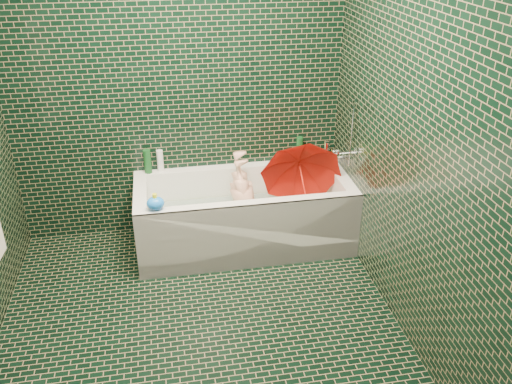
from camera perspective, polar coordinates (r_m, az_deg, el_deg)
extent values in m
plane|color=black|center=(3.67, -5.74, -14.58)|extent=(2.80, 2.80, 0.00)
plane|color=black|center=(4.29, -8.30, 11.09)|extent=(2.80, 0.00, 2.80)
plane|color=black|center=(1.79, -3.36, -14.83)|extent=(2.80, 0.00, 2.80)
plane|color=black|center=(3.30, 16.32, 5.09)|extent=(0.00, 2.80, 2.80)
cube|color=white|center=(4.47, -1.25, -4.47)|extent=(1.70, 0.75, 0.15)
cube|color=white|center=(4.62, -1.93, 0.54)|extent=(1.70, 0.10, 0.40)
cube|color=white|center=(4.06, -0.54, -3.60)|extent=(1.70, 0.10, 0.40)
cube|color=white|center=(4.51, 8.79, -0.48)|extent=(0.10, 0.55, 0.40)
cube|color=white|center=(4.30, -11.88, -2.30)|extent=(0.10, 0.55, 0.40)
cube|color=white|center=(4.06, -0.44, -4.79)|extent=(1.70, 0.02, 0.55)
cube|color=green|center=(4.43, -1.26, -3.59)|extent=(1.35, 0.47, 0.01)
cube|color=silver|center=(4.36, -1.28, -1.97)|extent=(1.48, 0.53, 0.00)
cylinder|color=silver|center=(4.36, 9.52, 3.96)|extent=(0.14, 0.05, 0.05)
cylinder|color=silver|center=(4.38, 8.28, 4.21)|extent=(0.05, 0.04, 0.04)
cylinder|color=silver|center=(4.18, 10.07, 6.16)|extent=(0.01, 0.01, 0.55)
imported|color=#EEB094|center=(4.36, -0.93, -1.77)|extent=(0.98, 0.48, 0.34)
imported|color=red|center=(4.25, 4.98, 0.94)|extent=(0.81, 0.84, 0.85)
imported|color=white|center=(4.69, 7.79, 3.43)|extent=(0.12, 0.12, 0.24)
imported|color=#401C69|center=(4.67, 7.47, 3.36)|extent=(0.09, 0.09, 0.17)
imported|color=#14471D|center=(4.64, 6.89, 3.26)|extent=(0.16, 0.16, 0.19)
cylinder|color=#14471D|center=(4.57, 4.60, 4.47)|extent=(0.07, 0.07, 0.22)
cylinder|color=silver|center=(4.63, 7.45, 4.27)|extent=(0.05, 0.05, 0.16)
cylinder|color=#14471D|center=(4.45, -11.35, 3.19)|extent=(0.07, 0.07, 0.20)
cylinder|color=white|center=(4.47, -10.06, 3.27)|extent=(0.06, 0.06, 0.18)
ellipsoid|color=#FEFC19|center=(4.64, 5.01, 3.85)|extent=(0.11, 0.09, 0.07)
sphere|color=#FEFC19|center=(4.63, 5.50, 4.33)|extent=(0.05, 0.05, 0.05)
cone|color=orange|center=(4.63, 5.80, 4.29)|extent=(0.02, 0.02, 0.02)
ellipsoid|color=#1B7AFA|center=(3.90, -10.54, -1.18)|extent=(0.16, 0.14, 0.10)
cylinder|color=#FEFC19|center=(3.87, -10.61, -0.44)|extent=(0.03, 0.03, 0.04)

